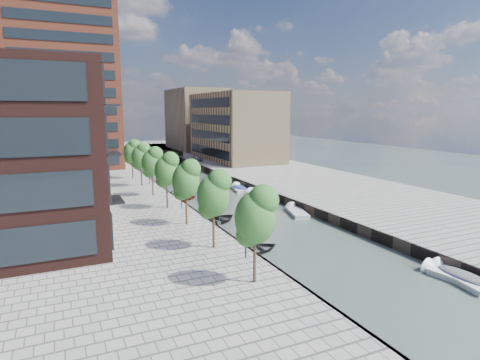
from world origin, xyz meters
TOP-DOWN VIEW (x-y plane):
  - water at (0.00, 40.00)m, footprint 300.00×300.00m
  - quay_right at (16.00, 40.00)m, footprint 20.00×140.00m
  - quay_wall_left at (-6.10, 40.00)m, footprint 0.25×140.00m
  - quay_wall_right at (6.10, 40.00)m, footprint 0.25×140.00m
  - far_closure at (0.00, 100.00)m, footprint 80.00×40.00m
  - apartment_block at (-20.00, 30.00)m, footprint 8.00×38.00m
  - tower at (-17.00, 65.00)m, footprint 18.00×18.00m
  - tan_block_near at (16.00, 62.00)m, footprint 12.00×25.00m
  - tan_block_far at (16.00, 88.00)m, footprint 12.00×20.00m
  - bridge at (0.00, 72.00)m, footprint 13.00×6.00m
  - tree_0 at (-8.50, 4.00)m, footprint 2.50×2.50m
  - tree_1 at (-8.50, 11.00)m, footprint 2.50×2.50m
  - tree_2 at (-8.50, 18.00)m, footprint 2.50×2.50m
  - tree_3 at (-8.50, 25.00)m, footprint 2.50×2.50m
  - tree_4 at (-8.50, 32.00)m, footprint 2.50×2.50m
  - tree_5 at (-8.50, 39.00)m, footprint 2.50×2.50m
  - tree_6 at (-8.50, 46.00)m, footprint 2.50×2.50m
  - lamp_0 at (-7.20, 8.00)m, footprint 0.24×0.24m
  - lamp_1 at (-7.20, 24.00)m, footprint 0.24×0.24m
  - lamp_2 at (-7.20, 40.00)m, footprint 0.24×0.24m
  - sloop_0 at (-4.88, 11.18)m, footprint 4.67×3.54m
  - sloop_1 at (-4.56, 20.58)m, footprint 6.00×5.14m
  - sloop_2 at (-5.15, 32.22)m, footprint 4.75×3.47m
  - sloop_3 at (-5.40, 34.44)m, footprint 5.58×4.38m
  - sloop_4 at (-4.60, 35.61)m, footprint 5.99×5.05m
  - motorboat_0 at (5.35, 0.44)m, footprint 2.46×4.94m
  - motorboat_1 at (5.22, 0.46)m, footprint 2.53×5.13m
  - motorboat_2 at (5.03, 20.48)m, footprint 2.98×5.01m
  - motorboat_3 at (4.75, 35.22)m, footprint 2.59×4.92m
  - motorboat_4 at (5.20, 29.83)m, footprint 2.10×5.08m
  - car at (7.65, 62.69)m, footprint 1.59×3.57m

SIDE VIEW (x-z plane):
  - water at x=0.00m, z-range 0.00..0.00m
  - sloop_0 at x=-4.88m, z-range -0.45..0.45m
  - sloop_1 at x=-4.56m, z-range -0.53..0.53m
  - sloop_2 at x=-5.15m, z-range -0.48..0.48m
  - sloop_3 at x=-5.40m, z-range -0.52..0.52m
  - sloop_4 at x=-4.60m, z-range -0.53..0.53m
  - motorboat_2 at x=5.03m, z-range -0.70..0.88m
  - motorboat_3 at x=4.75m, z-range -0.59..0.97m
  - motorboat_0 at x=5.35m, z-range -0.60..0.98m
  - motorboat_1 at x=5.22m, z-range -0.62..1.02m
  - motorboat_4 at x=5.20m, z-range -0.62..1.03m
  - quay_right at x=16.00m, z-range 0.00..1.00m
  - quay_wall_left at x=-6.10m, z-range 0.00..1.00m
  - quay_wall_right at x=6.10m, z-range 0.00..1.00m
  - far_closure at x=0.00m, z-range 0.00..1.00m
  - bridge at x=0.00m, z-range 0.74..2.04m
  - car at x=7.65m, z-range 1.00..2.19m
  - lamp_0 at x=-7.20m, z-range 1.45..5.57m
  - lamp_1 at x=-7.20m, z-range 1.45..5.57m
  - lamp_2 at x=-7.20m, z-range 1.45..5.57m
  - tree_0 at x=-8.50m, z-range 2.33..8.28m
  - tree_1 at x=-8.50m, z-range 2.33..8.28m
  - tree_2 at x=-8.50m, z-range 2.33..8.28m
  - tree_3 at x=-8.50m, z-range 2.33..8.28m
  - tree_4 at x=-8.50m, z-range 2.33..8.28m
  - tree_5 at x=-8.50m, z-range 2.33..8.28m
  - tree_6 at x=-8.50m, z-range 2.33..8.28m
  - apartment_block at x=-20.00m, z-range 1.00..15.00m
  - tan_block_near at x=16.00m, z-range 1.00..15.00m
  - tan_block_far at x=16.00m, z-range 1.00..17.00m
  - tower at x=-17.00m, z-range 1.00..31.00m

